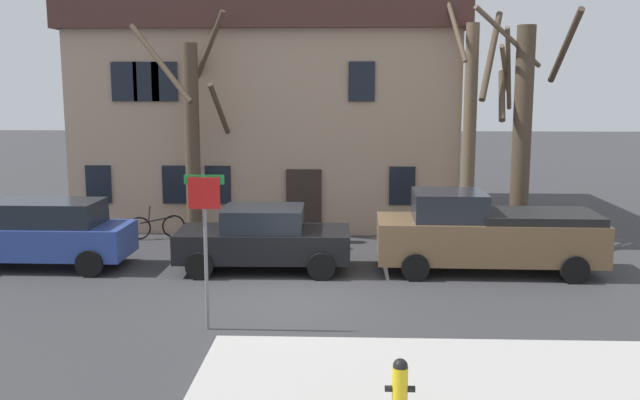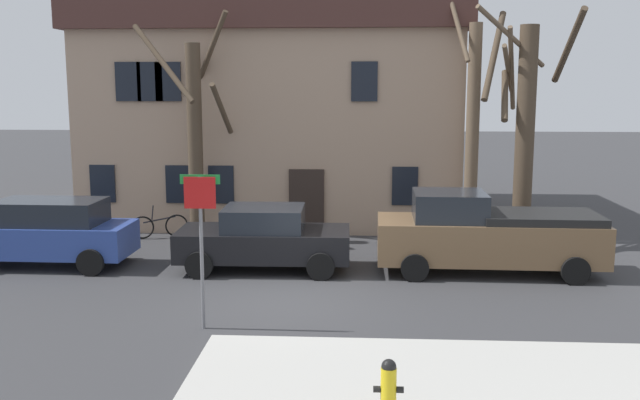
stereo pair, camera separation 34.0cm
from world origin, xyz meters
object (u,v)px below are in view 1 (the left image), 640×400
object	(u,v)px
car_blue_wagon	(46,233)
bicycle_leaning	(156,227)
pickup_truck_brown	(486,233)
fire_hydrant	(400,386)
car_black_sedan	(264,238)
tree_bare_mid	(474,121)
tree_bare_far	(522,128)
tree_bare_near	(193,134)
building_main	(275,100)
street_sign_pole	(205,223)

from	to	relation	value
car_blue_wagon	bicycle_leaning	bearing A→B (deg)	62.20
pickup_truck_brown	fire_hydrant	distance (m)	8.70
car_blue_wagon	fire_hydrant	distance (m)	11.85
car_black_sedan	bicycle_leaning	bearing A→B (deg)	136.28
car_blue_wagon	tree_bare_mid	bearing A→B (deg)	17.65
tree_bare_far	car_black_sedan	size ratio (longest dim) A/B	1.56
pickup_truck_brown	fire_hydrant	xyz separation A→B (m)	(-2.76, -8.23, -0.44)
tree_bare_far	pickup_truck_brown	distance (m)	4.08
tree_bare_mid	tree_bare_far	distance (m)	1.46
car_blue_wagon	fire_hydrant	xyz separation A→B (m)	(8.51, -8.23, -0.36)
tree_bare_near	bicycle_leaning	size ratio (longest dim) A/B	4.14
car_blue_wagon	car_black_sedan	size ratio (longest dim) A/B	0.99
tree_bare_near	pickup_truck_brown	distance (m)	9.03
tree_bare_far	car_blue_wagon	xyz separation A→B (m)	(-12.76, -2.89, -2.55)
fire_hydrant	bicycle_leaning	distance (m)	13.54
tree_bare_far	fire_hydrant	bearing A→B (deg)	-110.89
tree_bare_far	car_blue_wagon	world-z (taller)	tree_bare_far
car_black_sedan	fire_hydrant	xyz separation A→B (m)	(2.86, -8.21, -0.27)
tree_bare_mid	fire_hydrant	world-z (taller)	tree_bare_mid
tree_bare_mid	tree_bare_far	bearing A→B (deg)	-32.34
building_main	tree_bare_far	distance (m)	9.65
fire_hydrant	car_black_sedan	bearing A→B (deg)	109.20
car_blue_wagon	fire_hydrant	bearing A→B (deg)	-44.05
building_main	street_sign_pole	size ratio (longest dim) A/B	4.27
tree_bare_near	tree_bare_mid	distance (m)	8.39
bicycle_leaning	fire_hydrant	bearing A→B (deg)	-60.71
tree_bare_near	tree_bare_far	xyz separation A→B (m)	(9.59, -0.37, 0.21)
car_black_sedan	fire_hydrant	world-z (taller)	car_black_sedan
fire_hydrant	car_blue_wagon	bearing A→B (deg)	135.95
pickup_truck_brown	bicycle_leaning	size ratio (longest dim) A/B	3.37
building_main	car_black_sedan	distance (m)	9.36
tree_bare_mid	tree_bare_far	xyz separation A→B (m)	(1.23, -0.78, -0.17)
building_main	car_black_sedan	world-z (taller)	building_main
building_main	tree_bare_near	bearing A→B (deg)	-109.51
tree_bare_far	street_sign_pole	size ratio (longest dim) A/B	2.28
car_blue_wagon	tree_bare_near	bearing A→B (deg)	45.94
building_main	tree_bare_far	xyz separation A→B (m)	(7.67, -5.81, -0.68)
tree_bare_near	tree_bare_far	world-z (taller)	tree_bare_near
tree_bare_far	pickup_truck_brown	size ratio (longest dim) A/B	1.23
bicycle_leaning	tree_bare_far	bearing A→B (deg)	-3.59
car_blue_wagon	pickup_truck_brown	xyz separation A→B (m)	(11.27, 0.00, 0.08)
street_sign_pole	car_blue_wagon	bearing A→B (deg)	138.26
car_blue_wagon	car_black_sedan	distance (m)	5.65
tree_bare_near	fire_hydrant	bearing A→B (deg)	-65.06
tree_bare_near	car_black_sedan	xyz separation A→B (m)	(2.49, -3.29, -2.43)
tree_bare_near	tree_bare_mid	world-z (taller)	tree_bare_mid
pickup_truck_brown	street_sign_pole	bearing A→B (deg)	-143.79
car_blue_wagon	car_black_sedan	bearing A→B (deg)	-0.28
building_main	pickup_truck_brown	size ratio (longest dim) A/B	2.30
tree_bare_near	street_sign_pole	world-z (taller)	tree_bare_near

